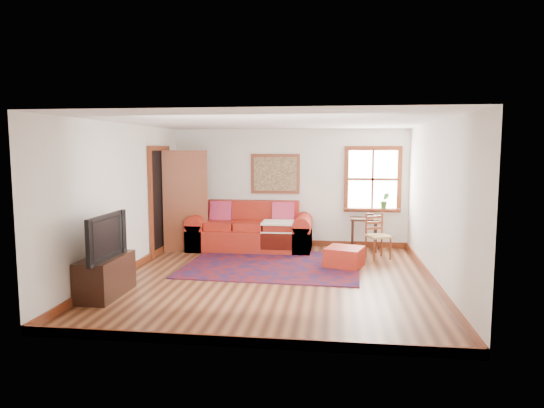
# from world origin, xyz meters

# --- Properties ---
(ground) EXTENTS (5.50, 5.50, 0.00)m
(ground) POSITION_xyz_m (0.00, 0.00, 0.00)
(ground) COLOR #472113
(ground) RESTS_ON ground
(room_envelope) EXTENTS (5.04, 5.54, 2.52)m
(room_envelope) POSITION_xyz_m (0.00, 0.02, 1.65)
(room_envelope) COLOR silver
(room_envelope) RESTS_ON ground
(window) EXTENTS (1.18, 0.20, 1.38)m
(window) POSITION_xyz_m (1.78, 2.70, 1.31)
(window) COLOR white
(window) RESTS_ON ground
(doorway) EXTENTS (0.89, 1.08, 2.14)m
(doorway) POSITION_xyz_m (-2.21, 1.78, 1.07)
(doorway) COLOR black
(doorway) RESTS_ON ground
(framed_artwork) EXTENTS (1.05, 0.07, 0.85)m
(framed_artwork) POSITION_xyz_m (-0.30, 2.71, 1.55)
(framed_artwork) COLOR maroon
(framed_artwork) RESTS_ON ground
(persian_rug) EXTENTS (3.17, 2.58, 0.02)m
(persian_rug) POSITION_xyz_m (-0.12, 0.91, 0.01)
(persian_rug) COLOR #610E0D
(persian_rug) RESTS_ON ground
(red_leather_sofa) EXTENTS (2.52, 1.04, 0.99)m
(red_leather_sofa) POSITION_xyz_m (-0.75, 2.26, 0.33)
(red_leather_sofa) COLOR maroon
(red_leather_sofa) RESTS_ON ground
(red_ottoman) EXTENTS (0.76, 0.76, 0.35)m
(red_ottoman) POSITION_xyz_m (1.15, 0.95, 0.17)
(red_ottoman) COLOR maroon
(red_ottoman) RESTS_ON ground
(side_table) EXTENTS (0.56, 0.42, 0.68)m
(side_table) POSITION_xyz_m (1.57, 2.38, 0.56)
(side_table) COLOR #321910
(side_table) RESTS_ON ground
(ladder_back_chair) EXTENTS (0.53, 0.52, 0.86)m
(ladder_back_chair) POSITION_xyz_m (1.78, 1.73, 0.46)
(ladder_back_chair) COLOR tan
(ladder_back_chair) RESTS_ON ground
(media_cabinet) EXTENTS (0.47, 1.03, 0.57)m
(media_cabinet) POSITION_xyz_m (-2.25, -1.21, 0.28)
(media_cabinet) COLOR #321910
(media_cabinet) RESTS_ON ground
(television) EXTENTS (0.14, 1.10, 0.63)m
(television) POSITION_xyz_m (-2.23, -1.37, 0.88)
(television) COLOR black
(television) RESTS_ON media_cabinet
(candle_hurricane) EXTENTS (0.12, 0.12, 0.18)m
(candle_hurricane) POSITION_xyz_m (-2.20, -0.84, 0.65)
(candle_hurricane) COLOR silver
(candle_hurricane) RESTS_ON media_cabinet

